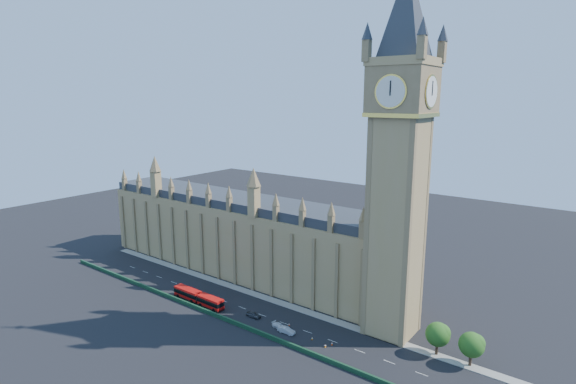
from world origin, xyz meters
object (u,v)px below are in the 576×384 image
Objects in this scene: car_silver at (286,330)px; car_white at (279,326)px; red_bus at (198,297)px; car_grey at (254,315)px.

car_white is (-3.13, 0.88, -0.12)m from car_silver.
car_white is at bearing 5.45° from red_bus.
car_white is (10.03, -0.66, -0.10)m from car_grey.
red_bus is 20.22m from car_grey.
car_grey is (19.94, 3.17, -1.00)m from red_bus.
car_silver reaches higher than car_white.
red_bus is at bearing 89.66° from car_silver.
car_white is at bearing -94.54° from car_grey.
red_bus is at bearing 98.23° from car_grey.
car_silver is 3.25m from car_white.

